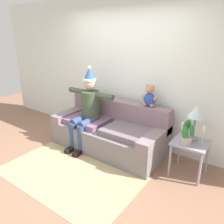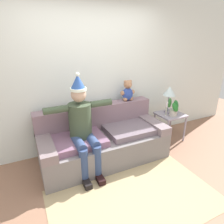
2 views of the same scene
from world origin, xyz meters
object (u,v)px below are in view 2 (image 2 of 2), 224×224
Objects in this scene: teddy_bear at (128,91)px; side_table at (170,118)px; couch at (103,140)px; person_seated at (82,124)px; candle_tall at (167,107)px; candle_short at (176,104)px; table_lamp at (169,92)px; potted_plant at (173,108)px.

side_table is at bearing -17.64° from teddy_bear.
person_seated is at bearing -156.22° from couch.
candle_tall reaches higher than side_table.
side_table is at bearing -163.91° from candle_short.
candle_short is at bearing 6.42° from person_seated.
table_lamp is 1.97× the size of candle_tall.
teddy_bear is (1.02, 0.45, 0.27)m from person_seated.
potted_plant is (-0.04, -0.19, -0.26)m from table_lamp.
candle_tall is at bearing -139.77° from table_lamp.
person_seated is at bearing -156.14° from teddy_bear.
couch is 1.60m from table_lamp.
candle_short is at bearing 16.09° from side_table.
table_lamp is at bearing 159.36° from candle_short.
person_seated is at bearing -174.33° from side_table.
side_table is at bearing 5.67° from person_seated.
candle_short is (0.14, -0.05, -0.24)m from table_lamp.
side_table is 2.03× the size of candle_tall.
table_lamp is 1.95× the size of candle_short.
side_table is at bearing -87.46° from table_lamp.
candle_tall is (-0.14, -0.02, 0.27)m from side_table.
candle_tall is (1.33, -0.01, 0.39)m from couch.
teddy_bear is at bearing 155.42° from potted_plant.
couch is at bearing -178.08° from candle_short.
potted_plant reaches higher than candle_short.
teddy_bear is at bearing 166.96° from candle_short.
couch is at bearing 176.61° from potted_plant.
potted_plant is at bearing -112.13° from side_table.
table_lamp is 0.33m from potted_plant.
person_seated reaches higher than side_table.
candle_tall is (0.70, -0.29, -0.31)m from teddy_bear.
couch is 1.47m from potted_plant.
teddy_bear is 1.05m from candle_short.
couch is 3.89× the size of table_lamp.
couch is 0.99m from teddy_bear.
teddy_bear is 0.72× the size of table_lamp.
table_lamp is (1.46, 0.11, 0.63)m from couch.
teddy_bear is 0.70× the size of side_table.
table_lamp reaches higher than potted_plant.
person_seated is 1.72m from candle_tall.
candle_tall is at bearing 141.61° from potted_plant.
candle_short is at bearing 12.21° from candle_tall.
person_seated is 5.53× the size of candle_short.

